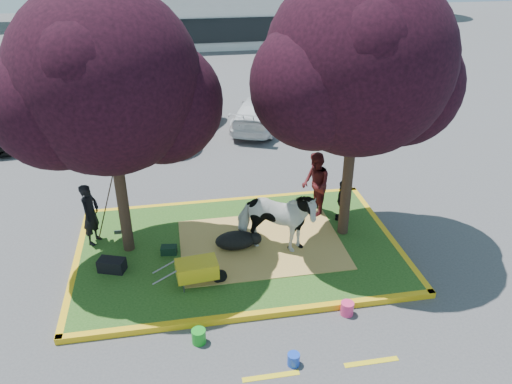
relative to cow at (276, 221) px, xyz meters
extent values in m
plane|color=#424244|center=(-0.90, 0.32, -1.03)|extent=(90.00, 90.00, 0.00)
cube|color=#1E4816|center=(-0.90, 0.32, -0.95)|extent=(8.00, 5.00, 0.15)
cube|color=#EAB213|center=(-0.90, -2.26, -0.95)|extent=(8.30, 0.16, 0.15)
cube|color=#EAB213|center=(-0.90, 2.90, -0.95)|extent=(8.30, 0.16, 0.15)
cube|color=#EAB213|center=(-4.98, 0.32, -0.95)|extent=(0.16, 5.30, 0.15)
cube|color=#EAB213|center=(3.18, 0.32, -0.95)|extent=(0.16, 5.30, 0.15)
cube|color=tan|center=(-0.30, 0.32, -0.87)|extent=(4.20, 3.00, 0.01)
cylinder|color=black|center=(-3.70, 0.72, 0.89)|extent=(0.28, 0.28, 3.53)
sphere|color=black|center=(-3.70, 0.72, 3.53)|extent=(4.20, 4.20, 4.20)
sphere|color=black|center=(-2.55, 0.92, 2.90)|extent=(2.86, 2.86, 2.86)
sphere|color=black|center=(-4.75, 0.42, 3.16)|extent=(2.86, 2.86, 2.86)
cylinder|color=black|center=(2.00, 0.52, 0.97)|extent=(0.28, 0.28, 3.70)
sphere|color=black|center=(2.00, 0.52, 3.74)|extent=(4.40, 4.40, 4.40)
sphere|color=black|center=(3.21, 0.72, 3.08)|extent=(2.99, 2.99, 2.99)
sphere|color=black|center=(0.90, 0.22, 3.35)|extent=(2.99, 2.99, 2.99)
cube|color=yellow|center=(-0.90, -3.88, -1.02)|extent=(1.10, 0.12, 0.01)
cube|color=yellow|center=(1.10, -3.88, -1.02)|extent=(1.10, 0.12, 0.01)
cube|color=silver|center=(1.10, 28.32, 0.97)|extent=(20.00, 8.00, 4.00)
cube|color=black|center=(1.10, 24.27, 0.37)|extent=(19.00, 0.10, 1.60)
cylinder|color=black|center=(-10.90, 37.32, 0.93)|extent=(0.44, 0.44, 3.92)
cylinder|color=black|center=(-2.90, 38.82, 0.51)|extent=(0.44, 0.44, 3.08)
imported|color=silver|center=(0.00, 0.00, 0.00)|extent=(2.28, 1.67, 1.75)
ellipsoid|color=black|center=(-0.98, 0.27, -0.65)|extent=(1.12, 0.71, 0.46)
imported|color=black|center=(-4.60, 1.22, -0.04)|extent=(0.60, 0.72, 1.67)
imported|color=#491417|center=(1.51, 1.65, 0.06)|extent=(0.74, 0.93, 1.87)
imported|color=black|center=(2.16, 1.22, -0.27)|extent=(0.54, 0.76, 1.20)
cylinder|color=black|center=(-1.55, -1.07, -0.71)|extent=(0.34, 0.10, 0.34)
cylinder|color=slate|center=(-2.39, -1.28, -0.75)|extent=(0.04, 0.04, 0.24)
cylinder|color=slate|center=(-2.39, -0.87, -0.75)|extent=(0.04, 0.04, 0.24)
cube|color=gold|center=(-2.07, -1.07, -0.42)|extent=(0.99, 0.65, 0.38)
cylinder|color=slate|center=(-2.77, -1.28, -0.41)|extent=(0.62, 0.10, 0.31)
cylinder|color=slate|center=(-2.77, -0.87, -0.41)|extent=(0.62, 0.10, 0.31)
cube|color=black|center=(-4.06, -0.17, -0.72)|extent=(0.71, 0.53, 0.32)
cube|color=black|center=(-2.69, 0.32, -0.77)|extent=(0.43, 0.30, 0.21)
cylinder|color=#179921|center=(-2.17, -2.75, -0.87)|extent=(0.33, 0.33, 0.31)
cylinder|color=#EC3473|center=(1.08, -2.48, -0.87)|extent=(0.38, 0.38, 0.31)
cylinder|color=blue|center=(-0.42, -3.66, -0.90)|extent=(0.31, 0.31, 0.26)
imported|color=black|center=(-8.60, 9.53, -0.35)|extent=(2.02, 4.11, 1.35)
imported|color=gray|center=(-5.58, 8.90, -0.41)|extent=(2.01, 3.92, 1.23)
imported|color=#A41A0D|center=(-2.13, 8.99, -0.30)|extent=(4.27, 5.75, 1.45)
imported|color=white|center=(1.33, 9.35, -0.39)|extent=(3.37, 4.77, 1.28)
imported|color=#515458|center=(5.82, 8.23, -0.42)|extent=(2.65, 3.90, 1.22)
camera|label=1|loc=(-2.36, -10.41, 6.46)|focal=35.00mm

